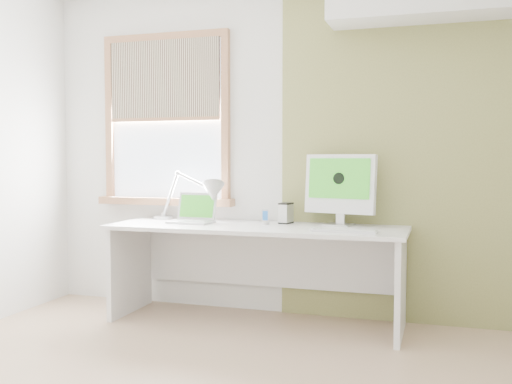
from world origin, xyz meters
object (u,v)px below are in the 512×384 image
at_px(desk_lamp, 203,195).
at_px(desk, 258,251).
at_px(imac, 340,186).
at_px(external_drive, 286,213).
at_px(laptop, 194,215).

bearing_deg(desk_lamp, desk, -12.10).
relative_size(desk_lamp, imac, 1.27).
distance_m(desk_lamp, external_drive, 0.67).
bearing_deg(laptop, external_drive, 11.74).
bearing_deg(laptop, desk_lamp, 65.44).
relative_size(desk, external_drive, 13.89).
bearing_deg(desk_lamp, imac, 2.47).
bearing_deg(imac, external_drive, 179.45).
xyz_separation_m(laptop, external_drive, (0.70, 0.15, 0.02)).
xyz_separation_m(desk_lamp, imac, (1.08, 0.05, 0.09)).
bearing_deg(desk, laptop, 179.13).
bearing_deg(laptop, imac, 7.24).
height_order(desk_lamp, laptop, desk_lamp).
bearing_deg(laptop, desk, -0.87).
xyz_separation_m(laptop, imac, (1.12, 0.14, 0.24)).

